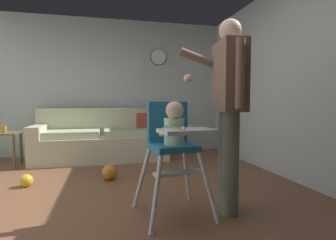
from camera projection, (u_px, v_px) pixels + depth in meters
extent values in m
cube|color=brown|center=(117.00, 215.00, 2.42)|extent=(5.88, 7.11, 0.10)
cube|color=#B4C0BB|center=(110.00, 87.00, 5.04)|extent=(5.08, 0.06, 2.51)
cube|color=#B6BDBE|center=(303.00, 78.00, 3.12)|extent=(0.06, 6.11, 2.51)
cube|color=beige|center=(102.00, 148.00, 4.51)|extent=(2.15, 0.84, 0.40)
cube|color=beige|center=(102.00, 121.00, 4.81)|extent=(2.15, 0.22, 0.46)
cube|color=beige|center=(38.00, 132.00, 4.27)|extent=(0.20, 0.84, 0.20)
cube|color=beige|center=(159.00, 129.00, 4.72)|extent=(0.20, 0.84, 0.20)
cube|color=#B8C79B|center=(72.00, 134.00, 4.34)|extent=(0.86, 0.60, 0.11)
cube|color=#B8C79B|center=(130.00, 132.00, 4.55)|extent=(0.86, 0.60, 0.11)
cube|color=#B24238|center=(146.00, 123.00, 4.86)|extent=(0.35, 0.12, 0.34)
cylinder|color=silver|center=(156.00, 194.00, 2.01)|extent=(0.16, 0.18, 0.57)
cylinder|color=silver|center=(208.00, 187.00, 2.15)|extent=(0.18, 0.16, 0.57)
cylinder|color=silver|center=(142.00, 178.00, 2.42)|extent=(0.18, 0.16, 0.57)
cylinder|color=silver|center=(187.00, 174.00, 2.57)|extent=(0.16, 0.18, 0.57)
cube|color=teal|center=(173.00, 147.00, 2.27)|extent=(0.40, 0.40, 0.05)
cube|color=teal|center=(167.00, 122.00, 2.39)|extent=(0.37, 0.11, 0.36)
cube|color=silver|center=(187.00, 131.00, 1.98)|extent=(0.43, 0.30, 0.03)
cube|color=silver|center=(178.00, 173.00, 2.18)|extent=(0.41, 0.14, 0.02)
cylinder|color=#B1D9B5|center=(174.00, 131.00, 2.24)|extent=(0.19, 0.19, 0.22)
sphere|color=beige|center=(175.00, 110.00, 2.22)|extent=(0.15, 0.15, 0.15)
cylinder|color=#B1D9B5|center=(164.00, 131.00, 2.16)|extent=(0.06, 0.15, 0.10)
cylinder|color=#B1D9B5|center=(188.00, 130.00, 2.23)|extent=(0.06, 0.15, 0.10)
cylinder|color=#C67A23|center=(179.00, 129.00, 1.96)|extent=(0.06, 0.13, 0.01)
cube|color=white|center=(184.00, 128.00, 1.91)|extent=(0.02, 0.03, 0.02)
cylinder|color=#646A59|center=(226.00, 161.00, 2.39)|extent=(0.14, 0.14, 0.89)
cylinder|color=#646A59|center=(231.00, 164.00, 2.27)|extent=(0.14, 0.14, 0.89)
cube|color=brown|center=(230.00, 77.00, 2.28)|extent=(0.25, 0.42, 0.59)
sphere|color=beige|center=(230.00, 30.00, 2.26)|extent=(0.19, 0.19, 0.19)
cylinder|color=brown|center=(205.00, 61.00, 2.43)|extent=(0.48, 0.13, 0.23)
sphere|color=beige|center=(188.00, 79.00, 2.42)|extent=(0.08, 0.08, 0.08)
cylinder|color=brown|center=(240.00, 74.00, 2.04)|extent=(0.07, 0.07, 0.53)
sphere|color=orange|center=(110.00, 172.00, 3.33)|extent=(0.20, 0.20, 0.20)
sphere|color=gold|center=(26.00, 180.00, 3.06)|extent=(0.14, 0.14, 0.14)
cube|color=brown|center=(4.00, 133.00, 3.96)|extent=(0.40, 0.40, 0.02)
cylinder|color=brown|center=(14.00, 152.00, 3.85)|extent=(0.04, 0.04, 0.50)
cylinder|color=brown|center=(21.00, 148.00, 4.18)|extent=(0.04, 0.04, 0.50)
cylinder|color=orange|center=(4.00, 129.00, 3.95)|extent=(0.07, 0.07, 0.10)
cylinder|color=white|center=(158.00, 57.00, 5.17)|extent=(0.30, 0.03, 0.30)
cylinder|color=black|center=(158.00, 57.00, 5.18)|extent=(0.32, 0.02, 0.32)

